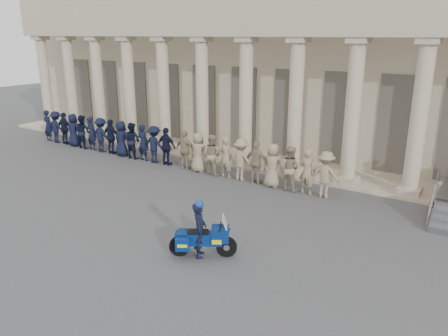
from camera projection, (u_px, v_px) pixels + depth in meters
ground at (158, 230)px, 14.91m from camera, size 90.00×90.00×0.00m
building at (324, 68)px, 25.35m from camera, size 40.00×12.50×9.00m
officer_rank at (159, 145)px, 22.29m from camera, size 18.97×0.73×1.94m
motorcycle at (203, 239)px, 13.00m from camera, size 1.81×1.36×1.31m
rider at (200, 229)px, 12.91m from camera, size 0.68×0.75×1.81m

